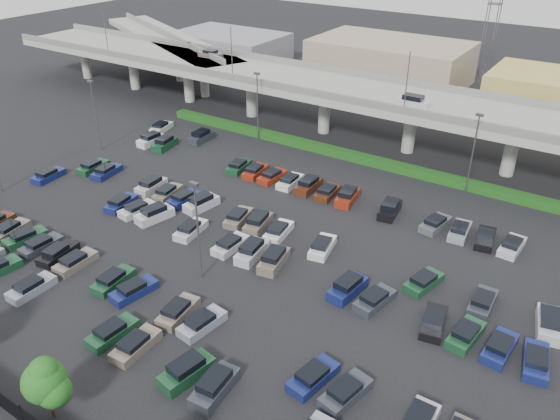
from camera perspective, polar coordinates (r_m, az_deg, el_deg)
name	(u,v)px	position (r m, az deg, el deg)	size (l,w,h in m)	color
ground	(250,240)	(59.06, -3.11, -3.15)	(280.00, 280.00, 0.00)	black
overpass	(378,99)	(81.66, 10.23, 11.32)	(150.00, 13.00, 15.80)	#9C9C94
on_ramp	(168,42)	(119.20, -11.64, 16.85)	(50.93, 30.13, 8.80)	#9C9C94
hedge	(355,157)	(77.87, 7.83, 5.54)	(66.00, 1.60, 1.10)	#134113
fence	(14,409)	(44.67, -26.07, -18.21)	(70.00, 0.10, 2.00)	black
tree_row	(30,374)	(42.81, -24.63, -15.28)	(65.07, 3.66, 5.94)	#332316
parked_cars	(230,249)	(56.71, -5.30, -4.03)	(63.19, 41.67, 1.67)	#184428
light_poles	(229,172)	(59.64, -5.34, 3.97)	(66.90, 48.38, 10.30)	#4A4A4F
distant_buildings	(513,85)	(106.78, 23.20, 11.93)	(138.00, 24.00, 9.00)	gray
comm_tower	(496,0)	(117.75, 21.63, 19.70)	(2.40, 2.40, 30.00)	#4A4A4F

